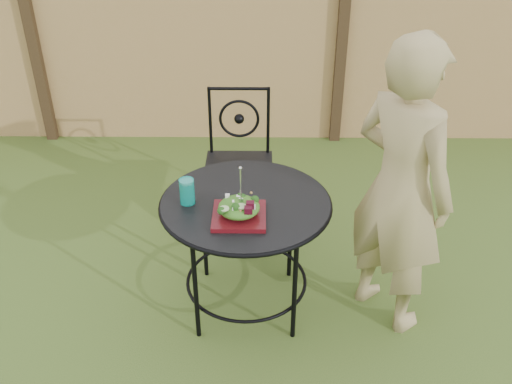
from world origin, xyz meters
TOP-DOWN VIEW (x-y plane):
  - ground at (0.00, 0.00)m, footprint 60.00×60.00m
  - fence at (-0.00, 2.19)m, footprint 8.00×0.12m
  - patio_table at (0.55, -0.04)m, footprint 0.92×0.92m
  - patio_chair at (0.47, 0.85)m, footprint 0.46×0.46m
  - diner at (1.35, -0.08)m, footprint 0.69×0.72m
  - salad_plate at (0.52, -0.20)m, footprint 0.27×0.27m
  - salad at (0.52, -0.20)m, footprint 0.21×0.21m
  - fork at (0.53, -0.20)m, footprint 0.01×0.01m
  - drinking_glass at (0.24, -0.06)m, footprint 0.08×0.08m

SIDE VIEW (x-z plane):
  - ground at x=0.00m, z-range 0.00..0.00m
  - patio_chair at x=0.47m, z-range 0.03..0.98m
  - patio_table at x=0.55m, z-range 0.22..0.95m
  - salad_plate at x=0.52m, z-range 0.72..0.75m
  - salad at x=0.52m, z-range 0.75..0.83m
  - drinking_glass at x=0.24m, z-range 0.72..0.86m
  - diner at x=1.35m, z-range 0.00..1.65m
  - fork at x=0.53m, z-range 0.83..1.01m
  - fence at x=0.00m, z-range 0.00..1.90m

